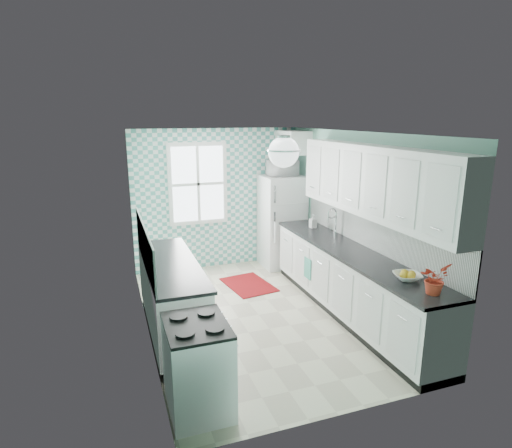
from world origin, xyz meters
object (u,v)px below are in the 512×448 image
object	(u,v)px
microwave	(283,168)
fruit_bowl	(407,277)
ceiling_light	(284,152)
potted_plant	(434,279)
fridge	(282,221)
sink	(324,236)
stove	(198,365)

from	to	relation	value
microwave	fruit_bowl	bearing A→B (deg)	92.11
ceiling_light	fruit_bowl	bearing A→B (deg)	-31.38
potted_plant	fridge	bearing A→B (deg)	91.38
fruit_bowl	potted_plant	bearing A→B (deg)	-90.00
fridge	sink	size ratio (longest dim) A/B	2.95
fridge	potted_plant	xyz separation A→B (m)	(0.09, -3.76, 0.27)
fruit_bowl	sink	bearing A→B (deg)	89.90
microwave	potted_plant	bearing A→B (deg)	91.95
sink	fruit_bowl	distance (m)	1.93
fridge	sink	bearing A→B (deg)	-83.50
ceiling_light	microwave	distance (m)	2.90
potted_plant	microwave	bearing A→B (deg)	91.37
fridge	stove	world-z (taller)	fridge
ceiling_light	potted_plant	xyz separation A→B (m)	(1.20, -1.13, -1.22)
ceiling_light	fridge	bearing A→B (deg)	67.09
stove	fridge	bearing A→B (deg)	52.77
stove	sink	size ratio (longest dim) A/B	1.52
potted_plant	microwave	size ratio (longest dim) A/B	0.64
microwave	stove	bearing A→B (deg)	56.96
stove	fruit_bowl	world-z (taller)	fruit_bowl
sink	potted_plant	xyz separation A→B (m)	(-0.00, -2.34, 0.17)
potted_plant	sink	bearing A→B (deg)	89.91
sink	potted_plant	distance (m)	2.34
stove	sink	xyz separation A→B (m)	(2.40, 2.05, 0.48)
sink	microwave	size ratio (longest dim) A/B	1.12
ceiling_light	fruit_bowl	distance (m)	1.95
microwave	ceiling_light	bearing A→B (deg)	67.66
potted_plant	ceiling_light	bearing A→B (deg)	136.62
sink	fruit_bowl	world-z (taller)	sink
fruit_bowl	microwave	size ratio (longest dim) A/B	0.59
stove	potted_plant	bearing A→B (deg)	-10.44
fruit_bowl	microwave	xyz separation A→B (m)	(-0.09, 3.36, 0.83)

